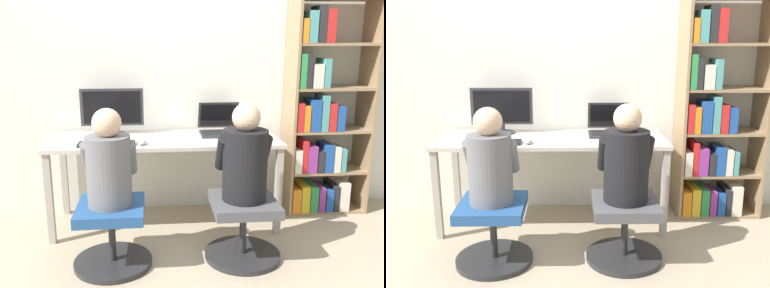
% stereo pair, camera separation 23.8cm
% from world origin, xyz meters
% --- Properties ---
extents(ground_plane, '(14.00, 14.00, 0.00)m').
position_xyz_m(ground_plane, '(0.00, 0.00, 0.00)').
color(ground_plane, tan).
extents(wall_back, '(10.00, 0.05, 2.60)m').
position_xyz_m(wall_back, '(0.00, 0.71, 1.30)').
color(wall_back, silver).
rests_on(wall_back, ground_plane).
extents(desk, '(1.81, 0.65, 0.73)m').
position_xyz_m(desk, '(0.00, 0.32, 0.65)').
color(desk, beige).
rests_on(desk, ground_plane).
extents(desktop_monitor, '(0.51, 0.20, 0.38)m').
position_xyz_m(desktop_monitor, '(-0.42, 0.49, 0.92)').
color(desktop_monitor, '#333338').
rests_on(desktop_monitor, desk).
extents(laptop, '(0.34, 0.35, 0.25)m').
position_xyz_m(laptop, '(0.47, 0.45, 0.78)').
color(laptop, '#2D2D30').
rests_on(laptop, desk).
extents(keyboard, '(0.42, 0.14, 0.03)m').
position_xyz_m(keyboard, '(-0.44, 0.12, 0.74)').
color(keyboard, '#232326').
rests_on(keyboard, desk).
extents(computer_mouse_by_keyboard, '(0.06, 0.11, 0.04)m').
position_xyz_m(computer_mouse_by_keyboard, '(-0.17, 0.12, 0.75)').
color(computer_mouse_by_keyboard, '#99999E').
rests_on(computer_mouse_by_keyboard, desk).
extents(office_chair_left, '(0.53, 0.53, 0.44)m').
position_xyz_m(office_chair_left, '(-0.38, -0.32, 0.24)').
color(office_chair_left, '#262628').
rests_on(office_chair_left, ground_plane).
extents(office_chair_right, '(0.53, 0.53, 0.44)m').
position_xyz_m(office_chair_right, '(0.52, -0.30, 0.24)').
color(office_chair_right, '#262628').
rests_on(office_chair_right, ground_plane).
extents(person_at_monitor, '(0.36, 0.31, 0.64)m').
position_xyz_m(person_at_monitor, '(-0.38, -0.32, 0.72)').
color(person_at_monitor, slate).
rests_on(person_at_monitor, office_chair_left).
extents(person_at_laptop, '(0.37, 0.32, 0.66)m').
position_xyz_m(person_at_laptop, '(0.52, -0.30, 0.72)').
color(person_at_laptop, black).
rests_on(person_at_laptop, office_chair_right).
extents(bookshelf, '(0.70, 0.34, 1.83)m').
position_xyz_m(bookshelf, '(1.34, 0.48, 0.81)').
color(bookshelf, '#997A56').
rests_on(bookshelf, ground_plane).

